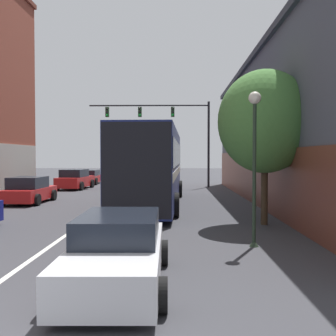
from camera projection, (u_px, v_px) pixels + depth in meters
name	position (u px, v px, depth m)	size (l,w,h in m)	color
lane_center_line	(108.00, 206.00, 19.64)	(0.14, 44.08, 0.01)	silver
bus	(153.00, 164.00, 19.87)	(3.09, 12.92, 3.72)	navy
hatchback_foreground	(118.00, 251.00, 7.55)	(1.99, 4.41, 1.32)	silver
parked_car_left_near	(29.00, 191.00, 20.74)	(2.02, 3.96, 1.39)	red
parked_car_left_mid	(89.00, 177.00, 35.13)	(1.98, 4.34, 1.26)	red
parked_car_left_distant	(75.00, 180.00, 29.78)	(2.27, 4.36, 1.49)	red
traffic_signal_gantry	(169.00, 123.00, 31.44)	(9.67, 0.36, 6.86)	black
street_lamp	(254.00, 152.00, 10.62)	(0.34, 0.34, 4.21)	#233323
street_tree_near	(265.00, 122.00, 14.06)	(3.37, 3.03, 5.57)	#3D2D1E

